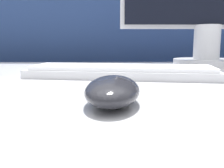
# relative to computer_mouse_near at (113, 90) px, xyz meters

# --- Properties ---
(partition_panel) EXTENTS (5.00, 0.03, 1.25)m
(partition_panel) POSITION_rel_computer_mouse_near_xyz_m (0.02, 0.78, -0.16)
(partition_panel) COLOR navy
(partition_panel) RESTS_ON ground_plane
(computer_mouse_near) EXTENTS (0.07, 0.13, 0.03)m
(computer_mouse_near) POSITION_rel_computer_mouse_near_xyz_m (0.00, 0.00, 0.00)
(computer_mouse_near) COLOR #232328
(computer_mouse_near) RESTS_ON desk
(keyboard) EXTENTS (0.40, 0.17, 0.02)m
(keyboard) POSITION_rel_computer_mouse_near_xyz_m (0.02, 0.24, -0.00)
(keyboard) COLOR silver
(keyboard) RESTS_ON desk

